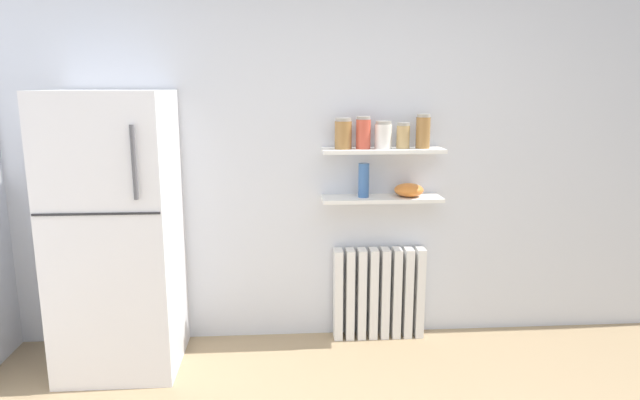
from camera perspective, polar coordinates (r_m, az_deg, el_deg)
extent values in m
cube|color=silver|center=(3.74, 2.36, 5.20)|extent=(7.04, 0.10, 2.60)
cube|color=silver|center=(3.57, -20.22, -3.21)|extent=(0.69, 0.66, 1.70)
cube|color=#262628|center=(3.21, -22.09, -1.35)|extent=(0.68, 0.01, 0.01)
cylinder|color=#4C4C51|center=(3.09, -18.67, 3.68)|extent=(0.02, 0.02, 0.40)
cube|color=white|center=(3.85, 1.87, -9.71)|extent=(0.06, 0.12, 0.64)
cube|color=white|center=(3.86, 3.08, -9.67)|extent=(0.06, 0.12, 0.64)
cube|color=white|center=(3.87, 4.29, -9.63)|extent=(0.06, 0.12, 0.64)
cube|color=white|center=(3.88, 5.49, -9.58)|extent=(0.06, 0.12, 0.64)
cube|color=white|center=(3.89, 6.68, -9.53)|extent=(0.06, 0.12, 0.64)
cube|color=white|center=(3.91, 7.86, -9.48)|extent=(0.06, 0.12, 0.64)
cube|color=white|center=(3.92, 9.03, -9.42)|extent=(0.06, 0.12, 0.64)
cube|color=white|center=(3.94, 10.19, -9.36)|extent=(0.06, 0.12, 0.64)
cube|color=white|center=(3.67, 6.39, 0.14)|extent=(0.79, 0.22, 0.02)
cube|color=white|center=(3.62, 6.51, 5.11)|extent=(0.79, 0.22, 0.02)
cylinder|color=olive|center=(3.57, 2.41, 6.72)|extent=(0.11, 0.11, 0.18)
cylinder|color=gray|center=(3.56, 2.42, 8.30)|extent=(0.10, 0.10, 0.02)
cylinder|color=#C64C38|center=(3.58, 4.49, 6.79)|extent=(0.10, 0.10, 0.19)
cylinder|color=gray|center=(3.58, 4.51, 8.45)|extent=(0.09, 0.09, 0.02)
cylinder|color=silver|center=(3.61, 6.54, 6.54)|extent=(0.11, 0.11, 0.16)
cylinder|color=gray|center=(3.60, 6.57, 7.94)|extent=(0.10, 0.10, 0.02)
cylinder|color=tan|center=(3.63, 8.57, 6.44)|extent=(0.09, 0.09, 0.15)
cylinder|color=gray|center=(3.63, 8.61, 7.75)|extent=(0.08, 0.08, 0.02)
cylinder|color=olive|center=(3.66, 10.58, 6.84)|extent=(0.09, 0.09, 0.20)
cylinder|color=gray|center=(3.65, 10.65, 8.56)|extent=(0.08, 0.08, 0.02)
cylinder|color=#38609E|center=(3.62, 4.53, 2.04)|extent=(0.07, 0.07, 0.22)
ellipsoid|color=orange|center=(3.69, 9.16, 1.03)|extent=(0.19, 0.19, 0.09)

